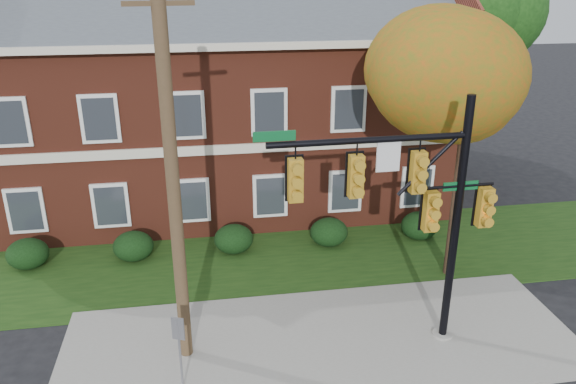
{
  "coord_description": "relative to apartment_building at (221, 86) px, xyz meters",
  "views": [
    {
      "loc": [
        -2.96,
        -11.41,
        9.56
      ],
      "look_at": [
        -0.62,
        3.0,
        3.71
      ],
      "focal_mm": 35.0,
      "sensor_mm": 36.0,
      "label": 1
    }
  ],
  "objects": [
    {
      "name": "ground",
      "position": [
        2.0,
        -11.95,
        -4.99
      ],
      "size": [
        120.0,
        120.0,
        0.0
      ],
      "primitive_type": "plane",
      "color": "black",
      "rests_on": "ground"
    },
    {
      "name": "sidewalk",
      "position": [
        2.0,
        -10.95,
        -4.95
      ],
      "size": [
        14.0,
        5.0,
        0.08
      ],
      "primitive_type": "cube",
      "color": "gray",
      "rests_on": "ground"
    },
    {
      "name": "grass_strip",
      "position": [
        2.0,
        -5.95,
        -4.97
      ],
      "size": [
        30.0,
        6.0,
        0.04
      ],
      "primitive_type": "cube",
      "color": "#193811",
      "rests_on": "ground"
    },
    {
      "name": "apartment_building",
      "position": [
        0.0,
        0.0,
        0.0
      ],
      "size": [
        18.8,
        8.8,
        9.74
      ],
      "color": "maroon",
      "rests_on": "ground"
    },
    {
      "name": "hedge_far_left",
      "position": [
        -7.0,
        -5.25,
        -4.46
      ],
      "size": [
        1.4,
        1.26,
        1.05
      ],
      "primitive_type": "ellipsoid",
      "color": "black",
      "rests_on": "ground"
    },
    {
      "name": "hedge_left",
      "position": [
        -3.5,
        -5.25,
        -4.46
      ],
      "size": [
        1.4,
        1.26,
        1.05
      ],
      "primitive_type": "ellipsoid",
      "color": "black",
      "rests_on": "ground"
    },
    {
      "name": "hedge_center",
      "position": [
        0.0,
        -5.25,
        -4.46
      ],
      "size": [
        1.4,
        1.26,
        1.05
      ],
      "primitive_type": "ellipsoid",
      "color": "black",
      "rests_on": "ground"
    },
    {
      "name": "hedge_right",
      "position": [
        3.5,
        -5.25,
        -4.46
      ],
      "size": [
        1.4,
        1.26,
        1.05
      ],
      "primitive_type": "ellipsoid",
      "color": "black",
      "rests_on": "ground"
    },
    {
      "name": "hedge_far_right",
      "position": [
        7.0,
        -5.25,
        -4.46
      ],
      "size": [
        1.4,
        1.26,
        1.05
      ],
      "primitive_type": "ellipsoid",
      "color": "black",
      "rests_on": "ground"
    },
    {
      "name": "tree_near_right",
      "position": [
        7.22,
        -8.09,
        1.68
      ],
      "size": [
        4.5,
        4.25,
        8.58
      ],
      "color": "black",
      "rests_on": "ground"
    },
    {
      "name": "tree_right_rear",
      "position": [
        11.31,
        0.86,
        3.13
      ],
      "size": [
        6.3,
        5.95,
        10.62
      ],
      "color": "black",
      "rests_on": "ground"
    },
    {
      "name": "traffic_signal",
      "position": [
        4.12,
        -11.27,
        -0.76
      ],
      "size": [
        6.11,
        0.55,
        6.82
      ],
      "rotation": [
        0.0,
        0.0,
        0.02
      ],
      "color": "gray",
      "rests_on": "ground"
    },
    {
      "name": "utility_pole",
      "position": [
        -1.66,
        -10.87,
        -0.1
      ],
      "size": [
        1.5,
        0.36,
        9.63
      ],
      "rotation": [
        0.0,
        0.0,
        0.11
      ],
      "color": "#4C3A23",
      "rests_on": "ground"
    },
    {
      "name": "sign_post",
      "position": [
        -1.74,
        -12.24,
        -3.56
      ],
      "size": [
        0.3,
        0.15,
        2.1
      ],
      "rotation": [
        0.0,
        0.0,
        -0.38
      ],
      "color": "slate",
      "rests_on": "ground"
    }
  ]
}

